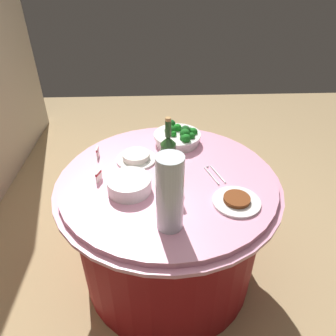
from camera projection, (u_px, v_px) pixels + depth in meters
ground_plane at (168, 268)px, 2.01m from camera, size 6.00×6.00×0.00m
buffet_table at (168, 227)px, 1.80m from camera, size 1.16×1.16×0.74m
broccoli_bowl at (178, 136)px, 1.85m from camera, size 0.28×0.28×0.11m
plate_stack at (129, 185)px, 1.48m from camera, size 0.21×0.21×0.07m
wine_bottle at (167, 157)px, 1.50m from camera, size 0.07×0.07×0.34m
decorative_fruit_vase at (170, 198)px, 1.22m from camera, size 0.11×0.11×0.34m
serving_tongs at (214, 174)px, 1.60m from camera, size 0.17×0.09×0.01m
food_plate_stir_fry at (237, 201)px, 1.42m from camera, size 0.22×0.22×0.03m
food_plate_rice at (136, 157)px, 1.71m from camera, size 0.22×0.22×0.04m
label_placard_front at (179, 199)px, 1.40m from camera, size 0.05×0.02×0.05m
label_placard_mid at (99, 176)px, 1.54m from camera, size 0.05×0.03×0.05m
label_placard_rear at (98, 152)px, 1.73m from camera, size 0.05×0.01×0.05m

